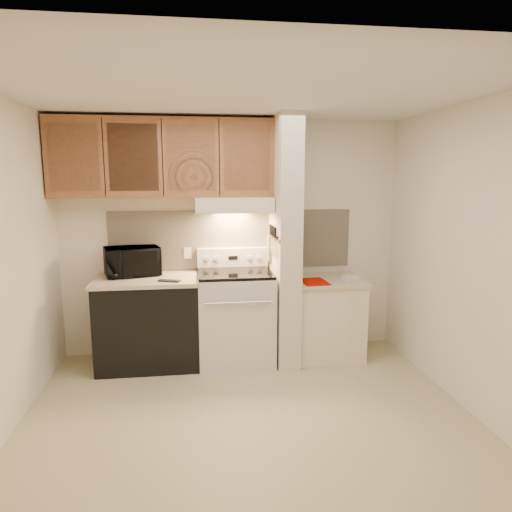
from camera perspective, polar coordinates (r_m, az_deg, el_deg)
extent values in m
plane|color=beige|center=(3.90, -0.93, -19.34)|extent=(3.60, 3.60, 0.00)
plane|color=white|center=(3.46, -1.05, 19.82)|extent=(3.60, 3.60, 0.00)
cube|color=white|center=(4.94, -3.01, 2.26)|extent=(3.60, 2.50, 0.02)
cube|color=white|center=(4.08, 24.99, -0.26)|extent=(0.02, 3.00, 2.50)
cube|color=beige|center=(4.93, -2.99, 2.07)|extent=(2.60, 0.02, 0.63)
cube|color=silver|center=(4.78, -2.58, -7.73)|extent=(0.76, 0.65, 0.92)
cube|color=black|center=(4.46, -2.22, -8.46)|extent=(0.50, 0.01, 0.30)
cylinder|color=silver|center=(4.36, -2.19, -5.87)|extent=(0.65, 0.02, 0.02)
cube|color=black|center=(4.65, -2.63, -2.14)|extent=(0.74, 0.64, 0.03)
cube|color=silver|center=(4.91, -2.93, -0.14)|extent=(0.76, 0.08, 0.20)
cube|color=black|center=(4.87, -2.89, -0.23)|extent=(0.10, 0.01, 0.04)
cylinder|color=silver|center=(4.85, -6.18, -0.31)|extent=(0.05, 0.02, 0.05)
cylinder|color=silver|center=(4.86, -5.00, -0.28)|extent=(0.05, 0.02, 0.05)
cylinder|color=silver|center=(4.89, -0.78, -0.19)|extent=(0.05, 0.02, 0.05)
cylinder|color=silver|center=(4.90, 0.38, -0.16)|extent=(0.05, 0.02, 0.05)
cube|color=black|center=(4.80, -13.22, -8.20)|extent=(1.00, 0.63, 0.87)
cube|color=beige|center=(4.68, -13.44, -2.90)|extent=(1.04, 0.67, 0.04)
cube|color=black|center=(4.46, -10.80, -3.06)|extent=(0.22, 0.14, 0.01)
cylinder|color=#225F5D|center=(4.93, -17.27, -1.63)|extent=(0.11, 0.11, 0.10)
cube|color=#F2E8C9|center=(4.92, -8.54, 0.37)|extent=(0.08, 0.01, 0.12)
imported|color=black|center=(4.81, -15.22, -0.63)|extent=(0.61, 0.49, 0.29)
cube|color=beige|center=(4.67, 3.60, 1.81)|extent=(0.22, 0.70, 2.50)
cube|color=#9A603C|center=(4.64, 2.20, 2.39)|extent=(0.01, 0.70, 0.04)
cube|color=black|center=(4.59, 2.24, 2.56)|extent=(0.02, 0.42, 0.04)
cube|color=silver|center=(4.45, 2.41, 1.03)|extent=(0.01, 0.03, 0.16)
cylinder|color=black|center=(4.42, 2.44, 2.94)|extent=(0.02, 0.02, 0.10)
cube|color=silver|center=(4.52, 2.26, 1.03)|extent=(0.01, 0.04, 0.18)
cylinder|color=black|center=(4.50, 2.27, 3.06)|extent=(0.02, 0.02, 0.10)
cube|color=silver|center=(4.61, 2.06, 1.09)|extent=(0.01, 0.04, 0.20)
cylinder|color=black|center=(4.58, 2.09, 3.18)|extent=(0.02, 0.02, 0.10)
cube|color=silver|center=(4.69, 1.89, 1.48)|extent=(0.01, 0.04, 0.16)
cylinder|color=black|center=(4.65, 1.94, 3.28)|extent=(0.02, 0.02, 0.10)
cube|color=silver|center=(4.76, 1.75, 1.49)|extent=(0.01, 0.04, 0.18)
cylinder|color=black|center=(4.72, 1.79, 3.39)|extent=(0.02, 0.02, 0.10)
cube|color=gray|center=(4.82, 1.66, 0.97)|extent=(0.03, 0.11, 0.26)
cube|color=#F2E8C9|center=(4.96, 8.76, -7.82)|extent=(0.70, 0.60, 0.81)
cube|color=beige|center=(4.85, 8.89, -3.03)|extent=(0.74, 0.64, 0.04)
cube|color=#B30E00|center=(4.66, 7.30, -3.21)|extent=(0.27, 0.35, 0.01)
cube|color=white|center=(4.82, 11.75, -2.70)|extent=(0.18, 0.14, 0.04)
cube|color=#F2E8C9|center=(4.69, -2.83, 6.46)|extent=(0.78, 0.44, 0.15)
cube|color=#F2E8C9|center=(4.48, -2.59, 5.73)|extent=(0.78, 0.04, 0.06)
cube|color=#9A603C|center=(4.72, -11.49, 11.89)|extent=(2.18, 0.33, 0.77)
cube|color=#9A603C|center=(4.68, -21.85, 11.41)|extent=(0.46, 0.01, 0.63)
cube|color=black|center=(4.63, -18.51, 11.63)|extent=(0.01, 0.01, 0.73)
cube|color=#9A603C|center=(4.59, -15.09, 11.81)|extent=(0.46, 0.01, 0.63)
cube|color=black|center=(4.56, -11.62, 11.96)|extent=(0.01, 0.01, 0.73)
cube|color=#9A603C|center=(4.55, -8.12, 12.07)|extent=(0.46, 0.01, 0.63)
cube|color=black|center=(4.56, -4.61, 12.13)|extent=(0.01, 0.01, 0.73)
cube|color=#9A603C|center=(4.58, -1.13, 12.15)|extent=(0.46, 0.01, 0.63)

